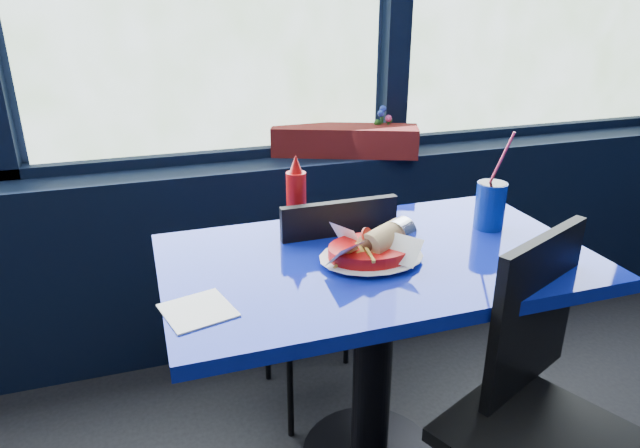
{
  "coord_description": "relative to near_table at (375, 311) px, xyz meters",
  "views": [
    {
      "loc": [
        -0.31,
        0.67,
        1.44
      ],
      "look_at": [
        0.12,
        1.98,
        0.88
      ],
      "focal_mm": 32.0,
      "sensor_mm": 36.0,
      "label": 1
    }
  ],
  "objects": [
    {
      "name": "ketchup_bottle",
      "position": [
        -0.16,
        0.28,
        0.29
      ],
      "size": [
        0.06,
        0.06,
        0.23
      ],
      "color": "#BB0D0C",
      "rests_on": "near_table"
    },
    {
      "name": "near_table",
      "position": [
        0.0,
        0.0,
        0.0
      ],
      "size": [
        1.2,
        0.7,
        0.75
      ],
      "color": "black",
      "rests_on": "ground"
    },
    {
      "name": "food_basket",
      "position": [
        -0.02,
        -0.03,
        0.22
      ],
      "size": [
        0.28,
        0.27,
        0.1
      ],
      "rotation": [
        0.0,
        0.0,
        0.12
      ],
      "color": "#BB0D0C",
      "rests_on": "near_table"
    },
    {
      "name": "chair_near_front",
      "position": [
        0.27,
        -0.4,
        -0.06
      ],
      "size": [
        0.53,
        0.53,
        0.89
      ],
      "rotation": [
        0.0,
        0.0,
        0.42
      ],
      "color": "black",
      "rests_on": "ground"
    },
    {
      "name": "soda_cup",
      "position": [
        0.41,
        0.08,
        0.26
      ],
      "size": [
        0.09,
        0.09,
        0.31
      ],
      "rotation": [
        0.0,
        0.0,
        0.23
      ],
      "color": "navy",
      "rests_on": "near_table"
    },
    {
      "name": "planter_box",
      "position": [
        0.22,
        0.86,
        0.29
      ],
      "size": [
        0.62,
        0.37,
        0.12
      ],
      "primitive_type": "cube",
      "rotation": [
        0.0,
        0.0,
        -0.38
      ],
      "color": "maroon",
      "rests_on": "window_sill"
    },
    {
      "name": "window_sill",
      "position": [
        -0.3,
        0.87,
        -0.17
      ],
      "size": [
        5.0,
        0.26,
        0.8
      ],
      "primitive_type": "cube",
      "color": "black",
      "rests_on": "ground"
    },
    {
      "name": "napkin",
      "position": [
        -0.52,
        -0.15,
        0.18
      ],
      "size": [
        0.18,
        0.18,
        0.0
      ],
      "primitive_type": "cube",
      "rotation": [
        0.0,
        0.0,
        0.25
      ],
      "color": "white",
      "rests_on": "near_table"
    },
    {
      "name": "flower_vase",
      "position": [
        0.39,
        0.84,
        0.29
      ],
      "size": [
        0.11,
        0.11,
        0.2
      ],
      "rotation": [
        0.0,
        0.0,
        0.21
      ],
      "color": "silver",
      "rests_on": "window_sill"
    },
    {
      "name": "chair_near_back",
      "position": [
        -0.05,
        0.28,
        -0.07
      ],
      "size": [
        0.39,
        0.39,
        0.86
      ],
      "rotation": [
        0.0,
        0.0,
        3.15
      ],
      "color": "black",
      "rests_on": "ground"
    }
  ]
}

